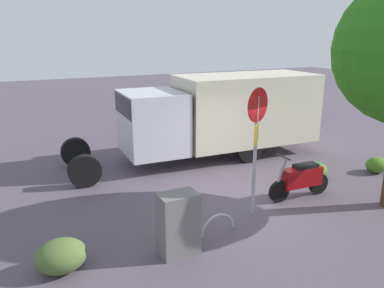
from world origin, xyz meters
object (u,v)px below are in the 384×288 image
Objects in this scene: bike_rack_hoop at (218,232)px; motorcycle at (301,178)px; box_truck_near at (220,112)px; utility_cabinet at (178,224)px; stop_sign at (256,132)px.

motorcycle is at bearing -167.09° from bike_rack_hoop.
motorcycle is at bearing 94.34° from box_truck_near.
bike_rack_hoop is (2.64, 4.54, -1.55)m from box_truck_near.
motorcycle is at bearing -165.72° from utility_cabinet.
stop_sign is 2.71m from utility_cabinet.
motorcycle is 2.13× the size of bike_rack_hoop.
utility_cabinet is at bearing 17.78° from bike_rack_hoop.
stop_sign reaches higher than box_truck_near.
stop_sign is at bearing -161.49° from utility_cabinet.
utility_cabinet is (3.84, 0.98, 0.09)m from motorcycle.
utility_cabinet is (3.71, 4.88, -0.94)m from box_truck_near.
utility_cabinet reaches higher than motorcycle.
stop_sign is (1.48, 4.14, 0.41)m from box_truck_near.
box_truck_near reaches higher than bike_rack_hoop.
box_truck_near is at bearing -109.72° from stop_sign.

